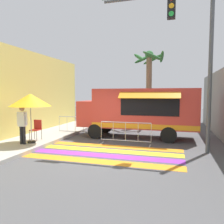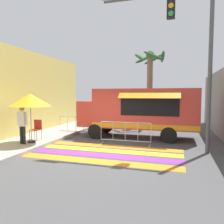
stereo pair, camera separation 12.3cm
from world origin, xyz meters
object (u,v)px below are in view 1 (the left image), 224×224
traffic_signal_pole (188,38)px  barricade_front (125,133)px  barricade_side (75,126)px  patio_umbrella (30,100)px  vendor_person (22,123)px  folding_chair (37,128)px  palm_tree (149,76)px  food_truck (136,109)px

traffic_signal_pole → barricade_front: size_ratio=2.79×
traffic_signal_pole → barricade_side: size_ratio=3.23×
traffic_signal_pole → patio_umbrella: bearing=-172.5°
traffic_signal_pole → vendor_person: size_ratio=3.97×
folding_chair → patio_umbrella: bearing=-90.4°
palm_tree → traffic_signal_pole: bearing=-71.5°
food_truck → vendor_person: food_truck is taller
food_truck → folding_chair: bearing=-148.8°
traffic_signal_pole → barricade_front: traffic_signal_pole is taller
traffic_signal_pole → folding_chair: (-6.87, -0.24, -3.82)m
food_truck → barricade_front: size_ratio=2.62×
vendor_person → traffic_signal_pole: bearing=14.4°
traffic_signal_pole → folding_chair: traffic_signal_pole is taller
barricade_front → barricade_side: size_ratio=1.15×
folding_chair → barricade_front: (4.22, 0.81, -0.20)m
vendor_person → palm_tree: bearing=64.4°
patio_umbrella → barricade_front: size_ratio=0.93×
food_truck → traffic_signal_pole: (2.46, -2.42, 3.03)m
traffic_signal_pole → folding_chair: 7.87m
patio_umbrella → folding_chair: 1.51m
traffic_signal_pole → food_truck: bearing=135.5°
barricade_side → folding_chair: bearing=-108.6°
palm_tree → barricade_side: bearing=-129.5°
folding_chair → vendor_person: 1.07m
patio_umbrella → vendor_person: 1.06m
food_truck → barricade_side: 3.71m
barricade_side → palm_tree: (3.75, 4.56, 3.12)m
vendor_person → palm_tree: palm_tree is taller
patio_umbrella → folding_chair: bearing=104.7°
patio_umbrella → palm_tree: 9.02m
food_truck → palm_tree: bearing=87.6°
traffic_signal_pole → barricade_front: bearing=167.9°
vendor_person → barricade_side: size_ratio=0.81×
barricade_front → barricade_side: (-3.38, 1.69, -0.01)m
barricade_side → palm_tree: palm_tree is taller
vendor_person → palm_tree: (4.61, 8.06, 2.53)m
barricade_side → traffic_signal_pole: bearing=-20.5°
folding_chair → barricade_side: 2.65m
patio_umbrella → palm_tree: palm_tree is taller
folding_chair → vendor_person: (-0.01, -1.00, 0.38)m
traffic_signal_pole → patio_umbrella: (-6.71, -0.88, -2.47)m
folding_chair → palm_tree: size_ratio=0.18×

